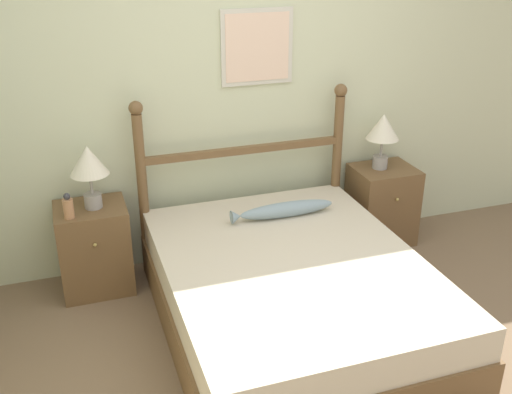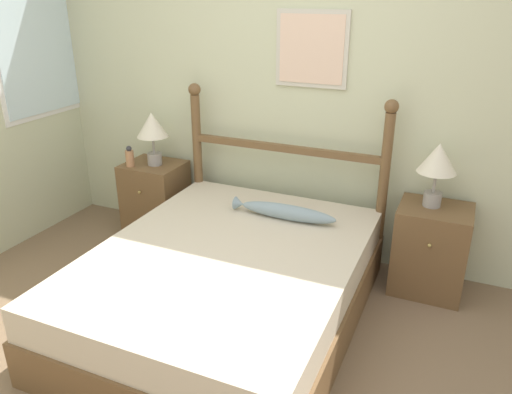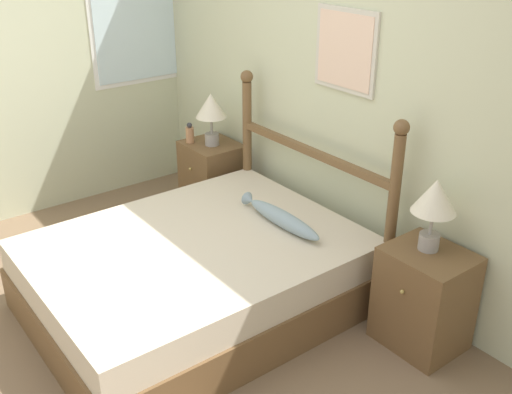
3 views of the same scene
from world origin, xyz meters
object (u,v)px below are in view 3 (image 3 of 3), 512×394
Objects in this scene: table_lamp_right at (435,201)px; fish_pillow at (281,218)px; bed at (196,275)px; bottle at (190,134)px; nightstand_left at (212,178)px; nightstand_right at (424,299)px; table_lamp_left at (211,109)px.

fish_pillow is at bearing -160.68° from table_lamp_right.
bottle is (-1.24, 0.74, 0.45)m from bed.
nightstand_left reaches higher than bed.
fish_pillow reaches higher than bed.
bed is 4.63× the size of table_lamp_right.
nightstand_right is 0.84× the size of fish_pillow.
nightstand_left is at bearing 166.74° from fish_pillow.
table_lamp_left is 1.33m from fish_pillow.
bed is at bearing -37.93° from nightstand_left.
table_lamp_right is (-0.04, 0.02, 0.61)m from nightstand_right.
bottle is at bearing -176.42° from table_lamp_right.
nightstand_right is 0.62m from table_lamp_right.
bottle is at bearing 149.12° from bed.
nightstand_right is (2.22, 0.00, 0.00)m from nightstand_left.
bottle is at bearing -144.88° from table_lamp_left.
bed is 1.52m from bottle.
bottle reaches higher than fish_pillow.
bottle is 0.23× the size of fish_pillow.
table_lamp_left is (-2.19, -0.01, 0.61)m from nightstand_right.
table_lamp_right is at bearing 19.32° from fish_pillow.
bed is 0.66m from fish_pillow.
nightstand_right is 3.61× the size of bottle.
nightstand_left is at bearing 142.07° from bed.
nightstand_right reaches higher than bed.
bottle reaches higher than nightstand_right.
table_lamp_right is (2.18, 0.02, 0.61)m from nightstand_left.
table_lamp_left reaches higher than fish_pillow.
table_lamp_left is 0.58× the size of fish_pillow.
bed is at bearing -105.64° from fish_pillow.
fish_pillow is (0.16, 0.57, 0.30)m from bed.
fish_pillow is at bearing -7.17° from bottle.
table_lamp_right reaches higher than fish_pillow.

